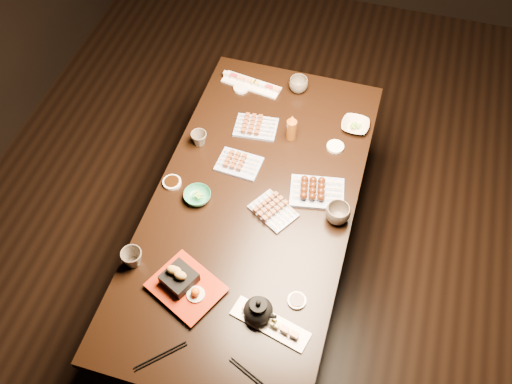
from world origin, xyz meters
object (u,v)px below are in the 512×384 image
at_px(sushi_platter_far, 251,83).
at_px(yakitori_plate_left, 256,125).
at_px(yakitori_plate_center, 239,161).
at_px(yakitori_plate_right, 273,209).
at_px(condiment_bottle, 292,127).
at_px(teacup_far_right, 298,85).
at_px(dining_table, 253,245).
at_px(teapot, 258,309).
at_px(teacup_mid_right, 338,214).
at_px(edamame_bowl_cream, 355,126).
at_px(teacup_near_left, 132,258).
at_px(teacup_far_left, 199,139).
at_px(sushi_platter_near, 270,322).
at_px(tempura_tray, 186,283).
at_px(edamame_bowl_green, 197,196).

relative_size(sushi_platter_far, yakitori_plate_left, 1.53).
xyz_separation_m(yakitori_plate_center, yakitori_plate_right, (0.23, -0.21, -0.00)).
bearing_deg(condiment_bottle, teacup_far_right, 97.74).
bearing_deg(dining_table, sushi_platter_far, 107.52).
bearing_deg(teapot, teacup_mid_right, 80.84).
bearing_deg(yakitori_plate_right, edamame_bowl_cream, 98.09).
bearing_deg(sushi_platter_far, teacup_near_left, 90.25).
height_order(yakitori_plate_center, teapot, teapot).
xyz_separation_m(dining_table, teacup_near_left, (-0.39, -0.43, 0.42)).
bearing_deg(edamame_bowl_cream, yakitori_plate_left, -163.53).
bearing_deg(edamame_bowl_cream, teacup_mid_right, -87.69).
height_order(yakitori_plate_right, teacup_far_left, teacup_far_left).
bearing_deg(sushi_platter_far, dining_table, 115.64).
distance_m(yakitori_plate_right, teacup_mid_right, 0.28).
distance_m(sushi_platter_near, teacup_far_right, 1.32).
distance_m(sushi_platter_far, yakitori_plate_center, 0.54).
relative_size(tempura_tray, teacup_near_left, 3.11).
bearing_deg(yakitori_plate_right, yakitori_plate_center, 167.81).
bearing_deg(yakitori_plate_left, edamame_bowl_cream, 10.96).
relative_size(yakitori_plate_center, teacup_mid_right, 1.87).
relative_size(yakitori_plate_right, teapot, 1.41).
height_order(sushi_platter_near, edamame_bowl_cream, sushi_platter_near).
xyz_separation_m(yakitori_plate_left, teapot, (0.29, -0.95, 0.03)).
height_order(dining_table, teacup_far_right, teacup_far_right).
relative_size(edamame_bowl_green, teapot, 0.90).
xyz_separation_m(dining_table, yakitori_plate_center, (-0.13, 0.19, 0.40)).
bearing_deg(teacup_mid_right, teacup_far_right, 115.82).
xyz_separation_m(edamame_bowl_green, edamame_bowl_cream, (0.61, 0.63, -0.00)).
bearing_deg(yakitori_plate_left, teacup_far_left, -149.08).
bearing_deg(teacup_far_left, teacup_near_left, -93.45).
bearing_deg(teacup_far_left, dining_table, -37.31).
height_order(teacup_near_left, teacup_mid_right, teacup_mid_right).
relative_size(edamame_bowl_cream, condiment_bottle, 0.90).
xyz_separation_m(sushi_platter_far, edamame_bowl_green, (-0.02, -0.77, 0.00)).
bearing_deg(sushi_platter_far, edamame_bowl_cream, 174.42).
bearing_deg(edamame_bowl_green, tempura_tray, -75.95).
relative_size(sushi_platter_far, yakitori_plate_center, 1.56).
xyz_separation_m(teacup_mid_right, condiment_bottle, (-0.31, 0.41, 0.03)).
height_order(dining_table, yakitori_plate_right, yakitori_plate_right).
distance_m(sushi_platter_far, teapot, 1.30).
distance_m(sushi_platter_far, edamame_bowl_green, 0.78).
relative_size(sushi_platter_near, teacup_far_right, 3.29).
height_order(tempura_tray, teacup_near_left, tempura_tray).
bearing_deg(teacup_mid_right, teacup_near_left, -149.46).
xyz_separation_m(teacup_far_left, teacup_far_right, (0.37, 0.50, 0.00)).
xyz_separation_m(yakitori_plate_right, teacup_far_right, (-0.08, 0.78, 0.01)).
relative_size(sushi_platter_near, yakitori_plate_center, 1.59).
relative_size(dining_table, edamame_bowl_green, 14.48).
distance_m(yakitori_plate_center, yakitori_plate_left, 0.25).
distance_m(sushi_platter_far, edamame_bowl_cream, 0.60).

